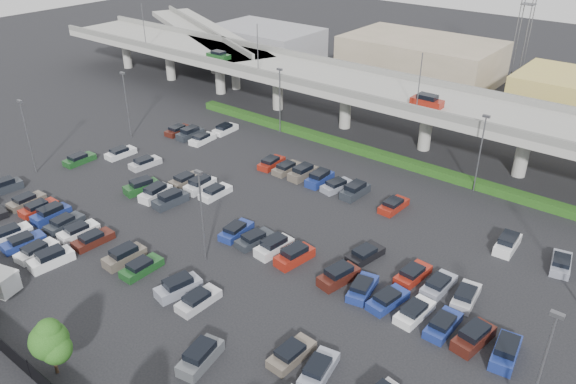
{
  "coord_description": "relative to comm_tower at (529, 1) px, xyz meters",
  "views": [
    {
      "loc": [
        36.76,
        -40.47,
        34.09
      ],
      "look_at": [
        -0.14,
        6.05,
        2.0
      ],
      "focal_mm": 35.0,
      "sensor_mm": 36.0,
      "label": 1
    }
  ],
  "objects": [
    {
      "name": "distant_buildings",
      "position": [
        8.38,
        -12.19,
        -11.87
      ],
      "size": [
        138.0,
        24.0,
        9.0
      ],
      "color": "gray",
      "rests_on": "ground"
    },
    {
      "name": "hedge",
      "position": [
        -4.0,
        -49.0,
        -15.06
      ],
      "size": [
        66.0,
        1.6,
        1.1
      ],
      "primitive_type": "cube",
      "color": "#183A11",
      "rests_on": "ground"
    },
    {
      "name": "tree_row",
      "position": [
        -3.3,
        -100.53,
        -12.09
      ],
      "size": [
        65.07,
        3.66,
        5.94
      ],
      "color": "#332316",
      "rests_on": "ground"
    },
    {
      "name": "light_poles",
      "position": [
        -8.12,
        -72.0,
        -9.37
      ],
      "size": [
        66.9,
        48.38,
        10.3
      ],
      "color": "#515257",
      "rests_on": "ground"
    },
    {
      "name": "overpass",
      "position": [
        -4.21,
        -42.03,
        -8.64
      ],
      "size": [
        150.0,
        13.0,
        15.8
      ],
      "color": "#9C9B93",
      "rests_on": "ground"
    },
    {
      "name": "comm_tower",
      "position": [
        0.0,
        0.0,
        0.0
      ],
      "size": [
        2.4,
        2.4,
        30.0
      ],
      "color": "#515257",
      "rests_on": "ground"
    },
    {
      "name": "on_ramp",
      "position": [
        -56.1,
        -30.95,
        -8.76
      ],
      "size": [
        50.93,
        30.13,
        8.8
      ],
      "color": "#9C9B93",
      "rests_on": "ground"
    },
    {
      "name": "parked_cars",
      "position": [
        -3.89,
        -78.2,
        -14.99
      ],
      "size": [
        62.93,
        41.57,
        1.67
      ],
      "color": "navy",
      "rests_on": "ground"
    },
    {
      "name": "fence",
      "position": [
        -4.05,
        -102.0,
        -14.71
      ],
      "size": [
        70.0,
        0.1,
        2.0
      ],
      "color": "black",
      "rests_on": "ground"
    },
    {
      "name": "ground",
      "position": [
        -4.0,
        -74.0,
        -15.61
      ],
      "size": [
        280.0,
        280.0,
        0.0
      ],
      "primitive_type": "plane",
      "color": "black"
    }
  ]
}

